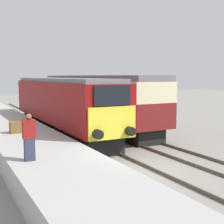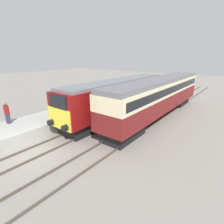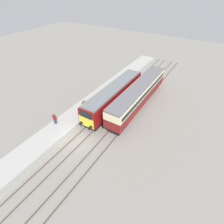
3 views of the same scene
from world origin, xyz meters
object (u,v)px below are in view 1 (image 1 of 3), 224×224
luggage_crate (17,127)px  locomotive (61,103)px  person_on_platform (29,137)px  passenger_carriage (94,96)px

luggage_crate → locomotive: bearing=43.0°
locomotive → luggage_crate: size_ratio=21.89×
locomotive → luggage_crate: (-3.62, -3.38, -0.90)m
person_on_platform → luggage_crate: bearing=83.5°
passenger_carriage → luggage_crate: (-7.02, -5.59, -1.17)m
locomotive → person_on_platform: locomotive is taller
locomotive → passenger_carriage: bearing=33.0°
person_on_platform → luggage_crate: 5.91m
locomotive → passenger_carriage: (3.40, 2.20, 0.27)m
passenger_carriage → luggage_crate: 9.05m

